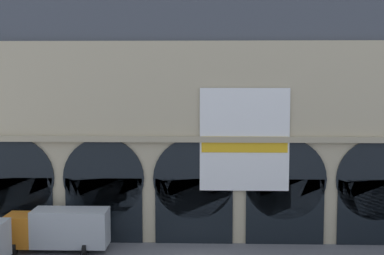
# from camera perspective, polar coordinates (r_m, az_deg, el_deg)

# --- Properties ---
(station_building) EXTENTS (43.09, 5.61, 19.55)m
(station_building) POSITION_cam_1_polar(r_m,az_deg,el_deg) (43.85, 0.35, 1.00)
(station_building) COLOR #BCAD8C
(station_building) RESTS_ON ground
(box_truck_midwest) EXTENTS (7.50, 2.91, 3.12)m
(box_truck_midwest) POSITION_cam_1_polar(r_m,az_deg,el_deg) (41.89, -13.78, -10.20)
(box_truck_midwest) COLOR orange
(box_truck_midwest) RESTS_ON ground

